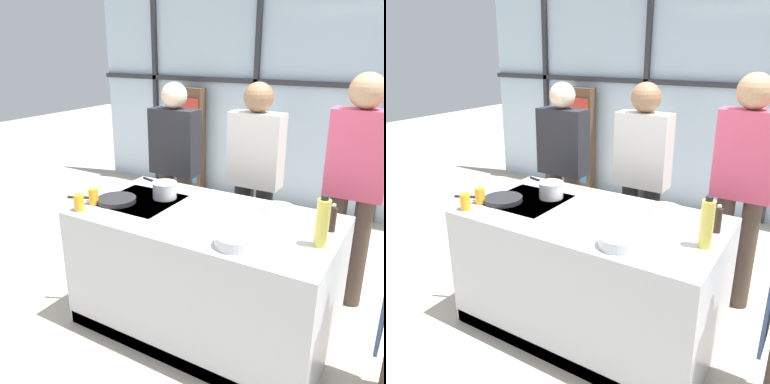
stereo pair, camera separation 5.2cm
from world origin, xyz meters
TOP-DOWN VIEW (x-y plane):
  - ground_plane at (0.00, 0.00)m, footprint 18.00×18.00m
  - back_window_wall at (0.00, 2.72)m, footprint 6.40×0.10m
  - bookshelf at (-1.66, 2.53)m, footprint 0.42×0.19m
  - demo_island at (-0.00, -0.00)m, footprint 1.75×0.95m
  - spectator_far_left at (-0.79, 0.85)m, footprint 0.45×0.23m
  - spectator_center_left at (0.00, 0.85)m, footprint 0.44×0.24m
  - spectator_center_right at (0.79, 0.85)m, footprint 0.42×0.25m
  - frying_pan at (-0.67, -0.13)m, footprint 0.48×0.30m
  - saucepan at (-0.41, 0.13)m, footprint 0.33×0.18m
  - white_plate at (0.39, 0.35)m, footprint 0.23×0.23m
  - mixing_bowl at (0.37, -0.31)m, footprint 0.23×0.23m
  - oil_bottle at (0.78, -0.06)m, footprint 0.08×0.08m
  - pepper_grinder at (0.79, 0.17)m, footprint 0.05×0.05m
  - juice_glass_near at (-0.78, -0.38)m, footprint 0.07×0.07m
  - juice_glass_far at (-0.78, -0.24)m, footprint 0.07×0.07m

SIDE VIEW (x-z plane):
  - ground_plane at x=0.00m, z-range 0.00..0.00m
  - demo_island at x=0.00m, z-range 0.00..0.88m
  - bookshelf at x=-1.66m, z-range 0.00..1.44m
  - white_plate at x=0.39m, z-range 0.88..0.90m
  - frying_pan at x=-0.67m, z-range 0.89..0.92m
  - mixing_bowl at x=0.37m, z-range 0.89..0.95m
  - spectator_far_left at x=-0.79m, z-range 0.11..1.76m
  - juice_glass_near at x=-0.78m, z-range 0.88..1.00m
  - juice_glass_far at x=-0.78m, z-range 0.88..1.00m
  - saucepan at x=-0.41m, z-range 0.89..1.01m
  - spectator_center_left at x=0.00m, z-range 0.12..1.81m
  - pepper_grinder at x=0.79m, z-range 0.88..1.06m
  - oil_bottle at x=0.78m, z-range 0.88..1.18m
  - spectator_center_right at x=0.79m, z-range 0.14..1.93m
  - back_window_wall at x=0.00m, z-range 0.00..2.80m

